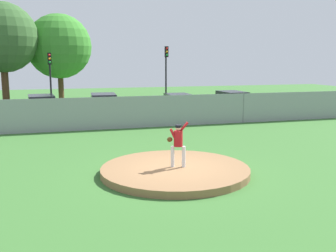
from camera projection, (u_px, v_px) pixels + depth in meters
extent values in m
plane|color=#386B2D|center=(140.00, 141.00, 19.72)|extent=(80.00, 80.00, 0.00)
cube|color=#2B2B2D|center=(114.00, 118.00, 27.76)|extent=(44.00, 7.00, 0.01)
cylinder|color=olive|center=(175.00, 170.00, 14.02)|extent=(5.36, 5.36, 0.25)
cylinder|color=silver|center=(173.00, 157.00, 13.97)|extent=(0.13, 0.13, 0.76)
cylinder|color=silver|center=(184.00, 157.00, 13.95)|extent=(0.13, 0.13, 0.76)
cylinder|color=maroon|center=(178.00, 139.00, 13.85)|extent=(0.32, 0.32, 0.56)
cylinder|color=maroon|center=(183.00, 128.00, 13.84)|extent=(0.41, 0.21, 0.46)
cylinder|color=maroon|center=(173.00, 135.00, 13.77)|extent=(0.29, 0.17, 0.46)
ellipsoid|color=#4C2D14|center=(170.00, 139.00, 13.82)|extent=(0.20, 0.12, 0.18)
sphere|color=tan|center=(178.00, 128.00, 13.79)|extent=(0.20, 0.20, 0.20)
cylinder|color=black|center=(178.00, 126.00, 13.77)|extent=(0.21, 0.21, 0.09)
sphere|color=white|center=(185.00, 161.00, 14.66)|extent=(0.07, 0.07, 0.07)
cube|color=gray|center=(125.00, 112.00, 23.34)|extent=(39.24, 0.03, 1.94)
cylinder|color=slate|center=(243.00, 107.00, 25.52)|extent=(0.07, 0.07, 2.04)
cube|color=#B7BABF|center=(42.00, 111.00, 26.65)|extent=(2.16, 4.73, 0.70)
cube|color=black|center=(41.00, 100.00, 26.53)|extent=(1.86, 2.66, 0.71)
cylinder|color=black|center=(41.00, 113.00, 28.02)|extent=(1.91, 0.78, 0.64)
cylinder|color=black|center=(43.00, 118.00, 25.39)|extent=(1.91, 0.78, 0.64)
cube|color=maroon|center=(232.00, 105.00, 30.09)|extent=(1.93, 4.65, 0.72)
cube|color=black|center=(232.00, 96.00, 29.97)|extent=(1.73, 2.58, 0.68)
cylinder|color=black|center=(224.00, 107.00, 31.48)|extent=(1.88, 0.69, 0.64)
cylinder|color=black|center=(241.00, 112.00, 28.81)|extent=(1.88, 0.69, 0.64)
cube|color=silver|center=(104.00, 108.00, 27.84)|extent=(2.15, 4.73, 0.69)
cube|color=black|center=(103.00, 99.00, 27.72)|extent=(1.86, 2.65, 0.71)
cylinder|color=black|center=(103.00, 111.00, 29.27)|extent=(1.95, 0.76, 0.64)
cylinder|color=black|center=(105.00, 116.00, 26.52)|extent=(1.95, 0.76, 0.64)
cube|color=tan|center=(178.00, 107.00, 28.56)|extent=(1.96, 4.24, 0.70)
cube|color=black|center=(178.00, 98.00, 28.45)|extent=(1.75, 2.35, 0.64)
cylinder|color=black|center=(174.00, 110.00, 29.85)|extent=(1.90, 0.71, 0.64)
cylinder|color=black|center=(183.00, 114.00, 27.38)|extent=(1.90, 0.71, 0.64)
cone|color=orange|center=(131.00, 114.00, 27.70)|extent=(0.32, 0.32, 0.55)
cube|color=black|center=(131.00, 118.00, 27.75)|extent=(0.40, 0.40, 0.03)
cylinder|color=black|center=(51.00, 83.00, 29.88)|extent=(0.14, 0.14, 4.66)
cube|color=black|center=(49.00, 59.00, 29.40)|extent=(0.28, 0.24, 0.90)
sphere|color=red|center=(49.00, 55.00, 29.24)|extent=(0.18, 0.18, 0.18)
sphere|color=orange|center=(49.00, 59.00, 29.28)|extent=(0.18, 0.18, 0.18)
sphere|color=green|center=(50.00, 62.00, 29.33)|extent=(0.18, 0.18, 0.18)
cylinder|color=black|center=(166.00, 78.00, 33.20)|extent=(0.14, 0.14, 5.25)
cube|color=black|center=(167.00, 52.00, 32.67)|extent=(0.28, 0.24, 0.90)
sphere|color=red|center=(167.00, 48.00, 32.52)|extent=(0.18, 0.18, 0.18)
sphere|color=orange|center=(167.00, 52.00, 32.56)|extent=(0.18, 0.18, 0.18)
sphere|color=green|center=(167.00, 55.00, 32.60)|extent=(0.18, 0.18, 0.18)
cylinder|color=#4C331E|center=(5.00, 86.00, 31.90)|extent=(0.57, 0.57, 3.93)
sphere|color=#335B2A|center=(2.00, 37.00, 31.25)|extent=(5.66, 5.66, 5.66)
cylinder|color=#4C331E|center=(61.00, 88.00, 34.87)|extent=(0.48, 0.48, 3.32)
sphere|color=#378229|center=(59.00, 46.00, 34.27)|extent=(5.67, 5.67, 5.67)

